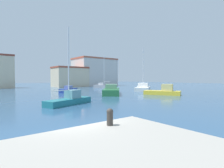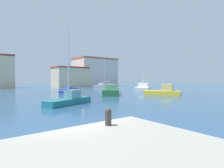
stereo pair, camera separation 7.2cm
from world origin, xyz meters
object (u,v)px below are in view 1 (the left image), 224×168
(sailboat_white_near_pier, at_px, (143,88))
(motorboat_green_distant_north, at_px, (111,91))
(mooring_bollard, at_px, (110,116))
(motorboat_yellow_outer_mooring, at_px, (163,91))
(sailboat_blue_center_channel, at_px, (68,90))
(sailboat_teal_far_left, at_px, (70,99))
(sailboat_grey_behind_lamppost, at_px, (104,86))

(sailboat_white_near_pier, distance_m, motorboat_green_distant_north, 11.51)
(mooring_bollard, distance_m, motorboat_yellow_outer_mooring, 24.52)
(sailboat_blue_center_channel, xyz_separation_m, motorboat_green_distant_north, (4.12, -8.23, 0.09))
(sailboat_blue_center_channel, bearing_deg, sailboat_white_near_pier, -19.06)
(sailboat_teal_far_left, relative_size, sailboat_blue_center_channel, 1.25)
(motorboat_green_distant_north, height_order, motorboat_yellow_outer_mooring, motorboat_yellow_outer_mooring)
(sailboat_grey_behind_lamppost, bearing_deg, sailboat_teal_far_left, -131.82)
(sailboat_white_near_pier, xyz_separation_m, sailboat_grey_behind_lamppost, (-1.16, 13.43, -0.06))
(mooring_bollard, xyz_separation_m, sailboat_blue_center_channel, (10.46, 27.09, -0.90))
(sailboat_teal_far_left, relative_size, motorboat_yellow_outer_mooring, 1.33)
(mooring_bollard, height_order, motorboat_green_distant_north, motorboat_green_distant_north)
(sailboat_grey_behind_lamppost, xyz_separation_m, motorboat_green_distant_north, (-9.97, -16.40, 0.06))
(sailboat_white_near_pier, distance_m, sailboat_grey_behind_lamppost, 13.48)
(mooring_bollard, relative_size, motorboat_yellow_outer_mooring, 0.10)
(sailboat_blue_center_channel, distance_m, motorboat_green_distant_north, 9.21)
(mooring_bollard, relative_size, sailboat_teal_far_left, 0.08)
(mooring_bollard, distance_m, motorboat_green_distant_north, 23.84)
(motorboat_green_distant_north, bearing_deg, motorboat_yellow_outer_mooring, -43.57)
(sailboat_teal_far_left, xyz_separation_m, motorboat_yellow_outer_mooring, (16.78, 0.56, 0.04))
(mooring_bollard, bearing_deg, sailboat_blue_center_channel, 68.89)
(mooring_bollard, xyz_separation_m, motorboat_yellow_outer_mooring, (20.83, 12.90, -0.84))
(sailboat_blue_center_channel, distance_m, sailboat_grey_behind_lamppost, 16.28)
(sailboat_white_near_pier, bearing_deg, sailboat_grey_behind_lamppost, 94.92)
(mooring_bollard, height_order, sailboat_blue_center_channel, sailboat_blue_center_channel)
(mooring_bollard, height_order, motorboat_yellow_outer_mooring, motorboat_yellow_outer_mooring)
(sailboat_teal_far_left, bearing_deg, motorboat_yellow_outer_mooring, 1.91)
(sailboat_white_near_pier, height_order, sailboat_grey_behind_lamppost, sailboat_white_near_pier)
(sailboat_blue_center_channel, bearing_deg, mooring_bollard, -111.11)
(sailboat_blue_center_channel, height_order, motorboat_green_distant_north, sailboat_blue_center_channel)
(sailboat_teal_far_left, relative_size, sailboat_white_near_pier, 0.86)
(mooring_bollard, relative_size, sailboat_blue_center_channel, 0.09)
(sailboat_white_near_pier, bearing_deg, sailboat_teal_far_left, -156.36)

